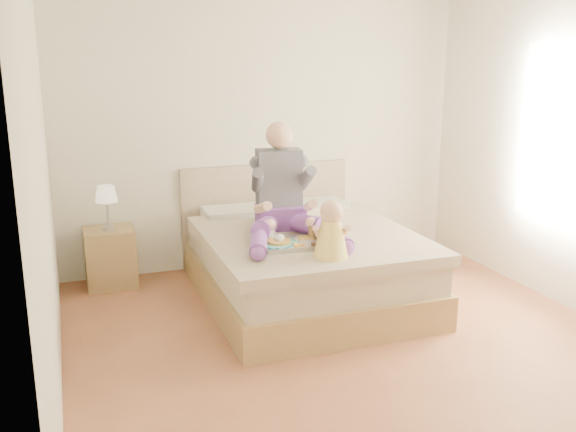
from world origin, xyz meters
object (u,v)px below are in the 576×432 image
object	(u,v)px
bed	(301,260)
tray	(291,241)
baby	(331,234)
nightstand	(110,257)
adult	(283,200)

from	to	relation	value
bed	tray	size ratio (longest dim) A/B	4.37
baby	nightstand	bearing A→B (deg)	150.64
bed	baby	bearing A→B (deg)	-95.44
nightstand	tray	distance (m)	1.84
adult	tray	bearing A→B (deg)	-92.75
bed	nightstand	distance (m)	1.74
bed	adult	distance (m)	0.60
adult	bed	bearing A→B (deg)	27.30
nightstand	bed	bearing A→B (deg)	-27.98
nightstand	adult	world-z (taller)	adult
adult	baby	distance (m)	0.77
nightstand	adult	size ratio (longest dim) A/B	0.46
bed	nightstand	xyz separation A→B (m)	(-1.54, 0.79, -0.05)
nightstand	tray	xyz separation A→B (m)	(1.29, -1.25, 0.37)
adult	tray	distance (m)	0.47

